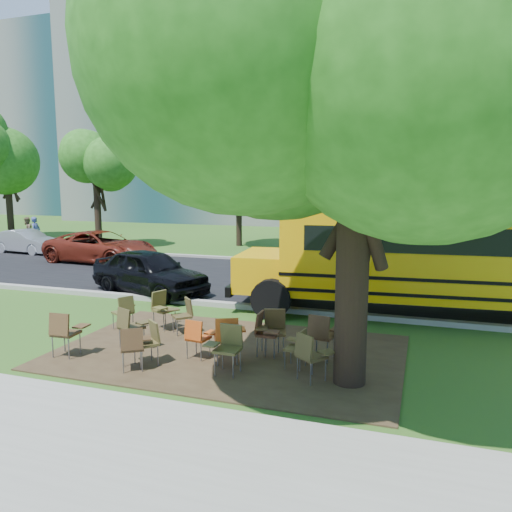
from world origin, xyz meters
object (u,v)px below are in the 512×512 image
(chair_14, at_px, (273,327))
(black_car, at_px, (150,272))
(main_tree, at_px, (358,84))
(chair_2, at_px, (133,344))
(chair_11, at_px, (228,335))
(pedestrian_a, at_px, (36,232))
(chair_0, at_px, (65,330))
(chair_6, at_px, (298,345))
(chair_12, at_px, (265,330))
(chair_3, at_px, (148,338))
(chair_4, at_px, (198,335))
(chair_8, at_px, (125,309))
(school_bus, at_px, (510,250))
(pedestrian_b, at_px, (27,231))
(chair_7, at_px, (311,353))
(chair_5, at_px, (227,344))
(chair_1, at_px, (130,324))
(bg_car_red, at_px, (101,247))
(chair_10, at_px, (162,306))
(chair_9, at_px, (184,312))
(bg_car_silver, at_px, (26,242))
(chair_13, at_px, (322,332))

(chair_14, distance_m, black_car, 6.71)
(main_tree, xyz_separation_m, chair_2, (-3.88, -0.71, -4.52))
(chair_11, relative_size, pedestrian_a, 0.57)
(chair_0, distance_m, chair_6, 4.64)
(chair_12, bearing_deg, chair_3, -60.94)
(chair_0, bearing_deg, chair_2, -9.82)
(chair_4, distance_m, chair_8, 2.78)
(main_tree, distance_m, chair_14, 4.90)
(school_bus, height_order, chair_12, school_bus)
(chair_2, relative_size, chair_12, 0.95)
(chair_0, relative_size, pedestrian_b, 0.61)
(chair_3, distance_m, chair_7, 3.15)
(main_tree, height_order, pedestrian_b, main_tree)
(chair_5, bearing_deg, chair_0, 5.27)
(chair_11, distance_m, black_car, 6.77)
(chair_0, distance_m, pedestrian_a, 18.67)
(chair_5, bearing_deg, chair_4, -29.60)
(chair_1, height_order, black_car, black_car)
(bg_car_red, bearing_deg, chair_7, -126.46)
(chair_0, relative_size, chair_10, 1.03)
(bg_car_red, relative_size, pedestrian_b, 3.22)
(school_bus, relative_size, chair_8, 15.18)
(chair_1, height_order, chair_14, chair_14)
(chair_9, distance_m, black_car, 4.53)
(chair_4, bearing_deg, chair_1, -175.52)
(chair_6, bearing_deg, pedestrian_a, 61.73)
(chair_7, height_order, chair_8, chair_7)
(pedestrian_a, bearing_deg, chair_8, -141.16)
(pedestrian_a, bearing_deg, chair_3, -141.82)
(chair_0, relative_size, chair_4, 1.15)
(chair_6, height_order, pedestrian_b, pedestrian_b)
(chair_10, distance_m, bg_car_silver, 15.80)
(chair_11, xyz_separation_m, chair_12, (0.54, 0.65, -0.03))
(chair_2, height_order, black_car, black_car)
(chair_6, distance_m, chair_13, 0.67)
(chair_3, relative_size, chair_4, 1.04)
(bg_car_red, bearing_deg, main_tree, -124.41)
(chair_14, bearing_deg, chair_10, -30.61)
(chair_0, height_order, chair_13, chair_0)
(chair_2, distance_m, chair_4, 1.28)
(bg_car_silver, bearing_deg, chair_1, -124.59)
(chair_14, bearing_deg, bg_car_silver, -47.85)
(chair_9, height_order, chair_10, chair_10)
(school_bus, bearing_deg, chair_6, -134.96)
(chair_14, bearing_deg, chair_8, -21.88)
(chair_8, xyz_separation_m, bg_car_red, (-6.69, 8.37, 0.17))
(bg_car_red, bearing_deg, chair_1, -136.98)
(chair_6, bearing_deg, bg_car_red, 57.11)
(pedestrian_a, bearing_deg, chair_9, -137.67)
(bg_car_silver, height_order, pedestrian_b, pedestrian_b)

